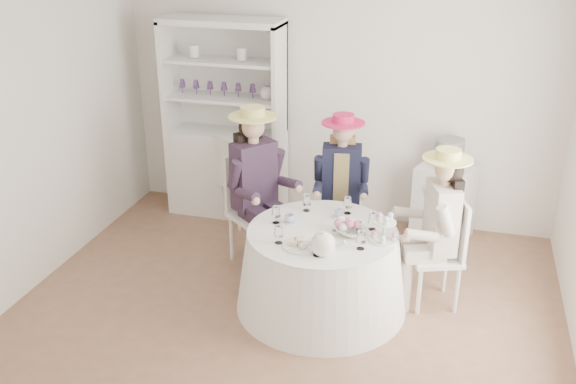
# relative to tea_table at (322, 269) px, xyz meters

# --- Properties ---
(ground) EXTENTS (4.50, 4.50, 0.00)m
(ground) POSITION_rel_tea_table_xyz_m (-0.26, -0.19, -0.35)
(ground) COLOR brown
(ground) RESTS_ON ground
(wall_back) EXTENTS (4.50, 0.00, 4.50)m
(wall_back) POSITION_rel_tea_table_xyz_m (-0.26, 1.81, 1.00)
(wall_back) COLOR white
(wall_back) RESTS_ON ground
(wall_front) EXTENTS (4.50, 0.00, 4.50)m
(wall_front) POSITION_rel_tea_table_xyz_m (-0.26, -2.19, 1.00)
(wall_front) COLOR white
(wall_front) RESTS_ON ground
(wall_left) EXTENTS (0.00, 4.50, 4.50)m
(wall_left) POSITION_rel_tea_table_xyz_m (-2.51, -0.19, 1.00)
(wall_left) COLOR white
(wall_left) RESTS_ON ground
(tea_table) EXTENTS (1.42, 1.42, 0.70)m
(tea_table) POSITION_rel_tea_table_xyz_m (0.00, 0.00, 0.00)
(tea_table) COLOR white
(tea_table) RESTS_ON ground
(hutch) EXTENTS (1.32, 0.68, 2.10)m
(hutch) POSITION_rel_tea_table_xyz_m (-1.41, 1.57, 0.40)
(hutch) COLOR silver
(hutch) RESTS_ON ground
(side_table) EXTENTS (0.64, 0.64, 0.77)m
(side_table) POSITION_rel_tea_table_xyz_m (0.90, 1.56, 0.04)
(side_table) COLOR silver
(side_table) RESTS_ON ground
(hatbox) EXTENTS (0.29, 0.29, 0.28)m
(hatbox) POSITION_rel_tea_table_xyz_m (0.90, 1.56, 0.56)
(hatbox) COLOR black
(hatbox) RESTS_ON side_table
(guest_left) EXTENTS (0.65, 0.62, 1.51)m
(guest_left) POSITION_rel_tea_table_xyz_m (-0.75, 0.56, 0.51)
(guest_left) COLOR silver
(guest_left) RESTS_ON ground
(guest_mid) EXTENTS (0.52, 0.55, 1.40)m
(guest_mid) POSITION_rel_tea_table_xyz_m (-0.04, 0.94, 0.44)
(guest_mid) COLOR silver
(guest_mid) RESTS_ON ground
(guest_right) EXTENTS (0.57, 0.52, 1.38)m
(guest_right) POSITION_rel_tea_table_xyz_m (0.89, 0.30, 0.43)
(guest_right) COLOR silver
(guest_right) RESTS_ON ground
(spare_chair) EXTENTS (0.56, 0.56, 0.97)m
(spare_chair) POSITION_rel_tea_table_xyz_m (-1.21, 1.30, 0.17)
(spare_chair) COLOR silver
(spare_chair) RESTS_ON ground
(teacup_a) EXTENTS (0.09, 0.09, 0.06)m
(teacup_a) POSITION_rel_tea_table_xyz_m (-0.30, 0.07, 0.39)
(teacup_a) COLOR white
(teacup_a) RESTS_ON tea_table
(teacup_b) EXTENTS (0.08, 0.08, 0.07)m
(teacup_b) POSITION_rel_tea_table_xyz_m (0.07, 0.29, 0.39)
(teacup_b) COLOR white
(teacup_b) RESTS_ON tea_table
(teacup_c) EXTENTS (0.10, 0.10, 0.06)m
(teacup_c) POSITION_rel_tea_table_xyz_m (0.27, 0.09, 0.38)
(teacup_c) COLOR white
(teacup_c) RESTS_ON tea_table
(flower_bowl) EXTENTS (0.30, 0.30, 0.06)m
(flower_bowl) POSITION_rel_tea_table_xyz_m (0.23, -0.01, 0.38)
(flower_bowl) COLOR white
(flower_bowl) RESTS_ON tea_table
(flower_arrangement) EXTENTS (0.17, 0.17, 0.06)m
(flower_arrangement) POSITION_rel_tea_table_xyz_m (0.19, 0.01, 0.44)
(flower_arrangement) COLOR #CB6590
(flower_arrangement) RESTS_ON tea_table
(table_teapot) EXTENTS (0.27, 0.19, 0.20)m
(table_teapot) POSITION_rel_tea_table_xyz_m (0.09, -0.37, 0.44)
(table_teapot) COLOR white
(table_teapot) RESTS_ON tea_table
(sandwich_plate) EXTENTS (0.28, 0.28, 0.06)m
(sandwich_plate) POSITION_rel_tea_table_xyz_m (-0.10, -0.29, 0.37)
(sandwich_plate) COLOR white
(sandwich_plate) RESTS_ON tea_table
(cupcake_stand) EXTENTS (0.24, 0.24, 0.22)m
(cupcake_stand) POSITION_rel_tea_table_xyz_m (0.50, -0.02, 0.43)
(cupcake_stand) COLOR white
(cupcake_stand) RESTS_ON tea_table
(stemware_set) EXTENTS (0.86, 0.86, 0.15)m
(stemware_set) POSITION_rel_tea_table_xyz_m (-0.00, 0.00, 0.43)
(stemware_set) COLOR white
(stemware_set) RESTS_ON tea_table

